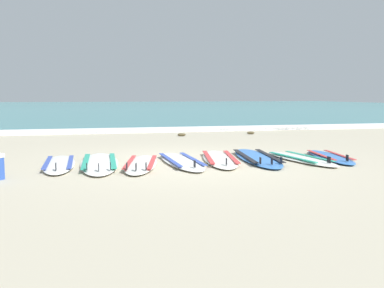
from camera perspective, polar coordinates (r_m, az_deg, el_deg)
The scene contains 13 objects.
ground_plane at distance 7.87m, azimuth -0.33°, elevation -2.42°, with size 80.00×80.00×0.00m, color #B7AD93.
sea at distance 43.93m, azimuth -11.25°, elevation 4.78°, with size 80.00×60.00×0.10m, color teal.
wave_foam_strip at distance 14.51m, azimuth -6.47°, elevation 1.81°, with size 80.00×0.96×0.11m, color white.
surfboard_0 at distance 7.80m, azimuth -16.99°, elevation -2.52°, with size 0.54×2.11×0.18m.
surfboard_1 at distance 7.74m, azimuth -12.00°, elevation -2.44°, with size 0.74×2.58×0.18m.
surfboard_2 at distance 7.51m, azimuth -6.69°, elevation -2.61°, with size 0.96×2.20×0.18m.
surfboard_3 at distance 7.78m, azimuth -1.43°, elevation -2.25°, with size 0.64×2.32×0.18m.
surfboard_4 at distance 8.09m, azimuth 3.64°, elevation -1.93°, with size 1.01×2.45×0.18m.
surfboard_5 at distance 8.31m, azimuth 8.47°, elevation -1.77°, with size 1.00×2.66×0.18m.
surfboard_6 at distance 8.34m, azimuth 13.96°, elevation -1.86°, with size 0.79×2.14×0.18m.
surfboard_7 at distance 8.73m, azimuth 17.57°, elevation -1.61°, with size 0.80×2.02×0.18m.
seaweed_clump_near_shoreline at distance 13.67m, azimuth 7.68°, elevation 1.46°, with size 0.24×0.19×0.08m, color #4C4228.
seaweed_clump_mid_sand at distance 12.89m, azimuth -1.37°, elevation 1.23°, with size 0.25×0.20×0.09m, color #4C4228.
Camera 1 is at (-1.78, -7.57, 1.21)m, focal length 40.81 mm.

